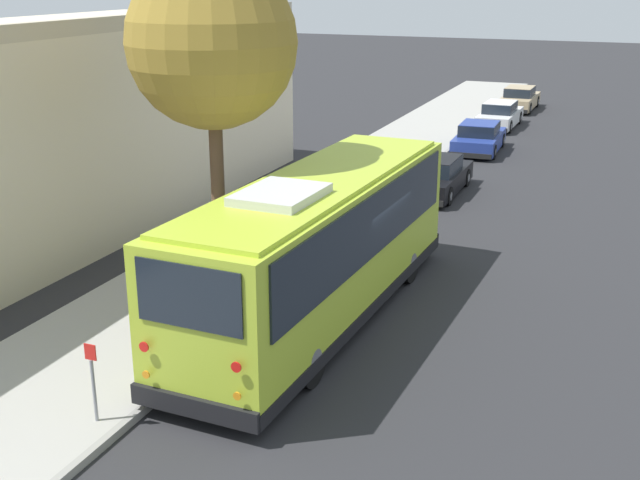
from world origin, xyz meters
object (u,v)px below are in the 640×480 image
object	(u,v)px
parked_sedan_white	(500,115)
sign_post_far	(151,350)
parked_sedan_blue	(479,138)
street_tree	(214,31)
parked_sedan_tan	(519,99)
sign_post_near	(93,382)
shuttle_bus	(319,241)
parked_sedan_black	(435,177)

from	to	relation	value
parked_sedan_white	sign_post_far	bearing A→B (deg)	178.27
parked_sedan_blue	street_tree	world-z (taller)	street_tree
parked_sedan_blue	parked_sedan_tan	xyz separation A→B (m)	(11.95, 0.11, 0.01)
parked_sedan_white	street_tree	world-z (taller)	street_tree
sign_post_near	sign_post_far	distance (m)	1.70
shuttle_bus	parked_sedan_blue	bearing A→B (deg)	2.91
shuttle_bus	parked_sedan_black	bearing A→B (deg)	3.64
shuttle_bus	sign_post_near	distance (m)	5.93
sign_post_near	sign_post_far	bearing A→B (deg)	0.00
parked_sedan_blue	parked_sedan_white	world-z (taller)	parked_sedan_white
street_tree	parked_sedan_blue	bearing A→B (deg)	-8.13
parked_sedan_black	parked_sedan_tan	bearing A→B (deg)	0.44
parked_sedan_white	street_tree	size ratio (longest dim) A/B	0.55
parked_sedan_black	street_tree	bearing A→B (deg)	167.05
parked_sedan_blue	street_tree	size ratio (longest dim) A/B	0.52
shuttle_bus	parked_sedan_black	distance (m)	11.50
shuttle_bus	parked_sedan_tan	distance (m)	30.79
parked_sedan_blue	street_tree	xyz separation A→B (m)	(-18.06, 2.58, 5.51)
parked_sedan_tan	sign_post_near	bearing A→B (deg)	178.63
sign_post_near	sign_post_far	world-z (taller)	sign_post_near
parked_sedan_white	street_tree	xyz separation A→B (m)	(-24.18, 2.39, 5.51)
shuttle_bus	parked_sedan_white	world-z (taller)	shuttle_bus
parked_sedan_white	parked_sedan_tan	world-z (taller)	parked_sedan_tan
parked_sedan_blue	sign_post_far	world-z (taller)	parked_sedan_blue
parked_sedan_blue	sign_post_near	distance (m)	24.43
street_tree	sign_post_near	size ratio (longest dim) A/B	5.79
parked_sedan_black	sign_post_far	xyz separation A→B (m)	(-15.32, 1.52, 0.08)
parked_sedan_tan	sign_post_far	world-z (taller)	parked_sedan_tan
parked_sedan_tan	sign_post_near	world-z (taller)	sign_post_near
parked_sedan_black	sign_post_near	xyz separation A→B (m)	(-17.01, 1.52, 0.28)
parked_sedan_tan	street_tree	world-z (taller)	street_tree
street_tree	sign_post_near	world-z (taller)	street_tree
parked_sedan_white	parked_sedan_blue	bearing A→B (deg)	-177.20
shuttle_bus	parked_sedan_blue	distance (m)	18.85
street_tree	shuttle_bus	bearing A→B (deg)	-104.96
parked_sedan_tan	sign_post_near	size ratio (longest dim) A/B	3.15
parked_sedan_black	parked_sedan_tan	world-z (taller)	parked_sedan_black
parked_sedan_white	parked_sedan_tan	xyz separation A→B (m)	(5.84, -0.08, 0.00)
parked_sedan_tan	sign_post_far	xyz separation A→B (m)	(-34.64, 1.47, 0.08)
sign_post_far	street_tree	bearing A→B (deg)	12.19
parked_sedan_black	street_tree	world-z (taller)	street_tree
parked_sedan_black	sign_post_near	distance (m)	17.08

